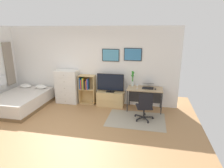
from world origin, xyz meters
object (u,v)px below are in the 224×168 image
dresser (67,87)px  computer_mouse (155,89)px  tv_stand (111,99)px  television (110,83)px  bed (21,101)px  bookshelf (86,87)px  bamboo_vase (133,78)px  office_chair (145,106)px  wine_glass (137,84)px  desk (145,91)px  laptop (148,86)px

dresser → computer_mouse: size_ratio=11.54×
tv_stand → television: bearing=-90.0°
bed → computer_mouse: 4.50m
bookshelf → bamboo_vase: (1.64, 0.04, 0.40)m
office_chair → bamboo_vase: 1.24m
television → computer_mouse: television is taller
bookshelf → wine_glass: size_ratio=5.76×
desk → computer_mouse: 0.38m
bookshelf → dresser: bearing=-174.7°
television → desk: size_ratio=0.82×
bed → bamboo_vase: (3.67, 0.90, 0.76)m
computer_mouse → desk: bearing=158.3°
bed → wine_glass: 3.95m
office_chair → computer_mouse: office_chair is taller
laptop → computer_mouse: bearing=-27.5°
television → laptop: (1.26, -0.00, -0.03)m
laptop → office_chair: bearing=-91.1°
desk → bamboo_vase: size_ratio=2.20×
bed → dresser: size_ratio=1.70×
office_chair → laptop: 0.96m
bed → tv_stand: 3.04m
desk → laptop: (0.09, 0.00, 0.20)m
office_chair → television: bearing=131.2°
desk → bookshelf: bearing=177.8°
bookshelf → desk: bearing=-2.2°
bed → bamboo_vase: 3.85m
dresser → office_chair: size_ratio=1.40×
dresser → desk: bearing=-0.3°
television → bamboo_vase: bamboo_vase is taller
bed → dresser: (1.34, 0.80, 0.35)m
dresser → television: size_ratio=1.30×
bookshelf → bamboo_vase: bamboo_vase is taller
laptop → computer_mouse: 0.28m
dresser → computer_mouse: (3.09, -0.15, 0.16)m
bed → television: 3.09m
television → bed: bearing=-164.8°
dresser → bamboo_vase: 2.37m
bookshelf → television: television is taller
office_chair → wine_glass: (-0.29, 0.74, 0.42)m
bookshelf → laptop: size_ratio=2.56×
computer_mouse → wine_glass: wine_glass is taller
tv_stand → bamboo_vase: bamboo_vase is taller
tv_stand → desk: size_ratio=0.82×
bed → television: bearing=14.6°
television → office_chair: (1.21, -0.89, -0.37)m
office_chair → laptop: size_ratio=2.12×
dresser → tv_stand: size_ratio=1.30×
bed → wine_glass: (3.85, 0.64, 0.63)m
tv_stand → bamboo_vase: size_ratio=1.80×
tv_stand → television: 0.58m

